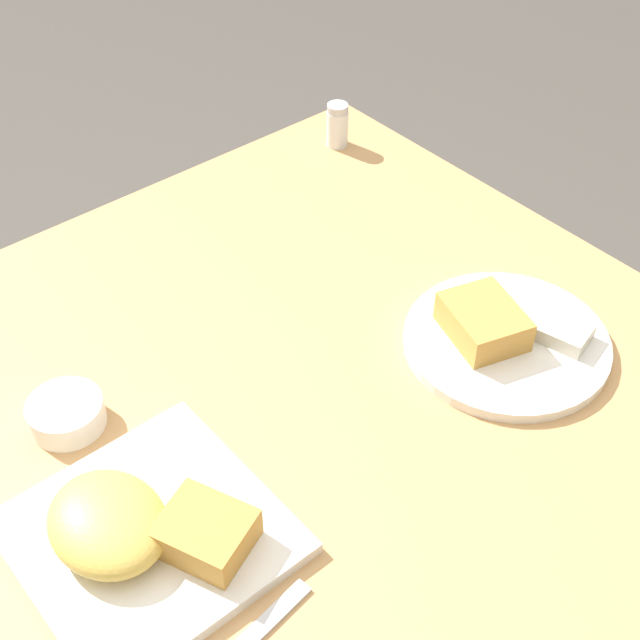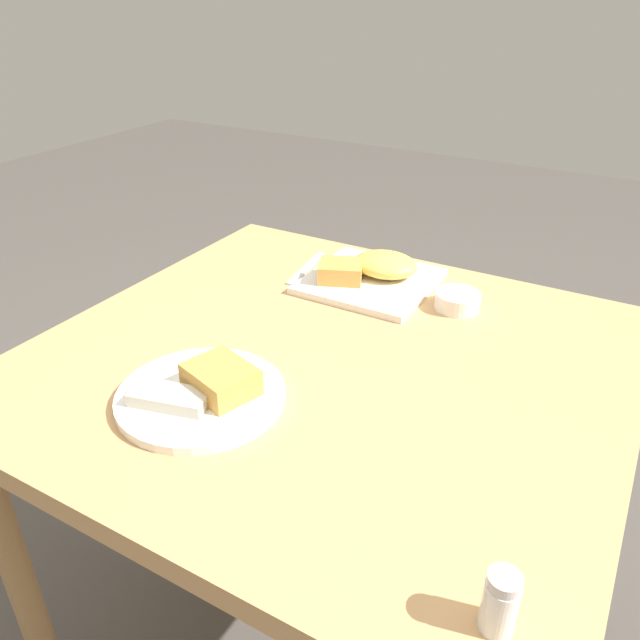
{
  "view_description": "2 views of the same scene",
  "coord_description": "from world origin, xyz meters",
  "px_view_note": "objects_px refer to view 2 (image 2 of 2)",
  "views": [
    {
      "loc": [
        0.54,
        -0.46,
        1.45
      ],
      "look_at": [
        -0.03,
        0.02,
        0.76
      ],
      "focal_mm": 50.0,
      "sensor_mm": 36.0,
      "label": 1
    },
    {
      "loc": [
        -0.41,
        0.75,
        1.25
      ],
      "look_at": [
        0.02,
        -0.01,
        0.76
      ],
      "focal_mm": 35.0,
      "sensor_mm": 36.0,
      "label": 2
    }
  ],
  "objects_px": {
    "plate_square_near": "(372,273)",
    "sauce_ramekin": "(458,300)",
    "butter_knife": "(306,268)",
    "plate_oval_far": "(203,392)",
    "salt_shaker": "(499,605)"
  },
  "relations": [
    {
      "from": "sauce_ramekin",
      "to": "salt_shaker",
      "type": "bearing_deg",
      "value": 112.14
    },
    {
      "from": "salt_shaker",
      "to": "plate_oval_far",
      "type": "bearing_deg",
      "value": -17.13
    },
    {
      "from": "plate_square_near",
      "to": "salt_shaker",
      "type": "distance_m",
      "value": 0.75
    },
    {
      "from": "plate_oval_far",
      "to": "sauce_ramekin",
      "type": "distance_m",
      "value": 0.51
    },
    {
      "from": "plate_square_near",
      "to": "butter_knife",
      "type": "xyz_separation_m",
      "value": [
        0.15,
        0.01,
        -0.02
      ]
    },
    {
      "from": "plate_square_near",
      "to": "salt_shaker",
      "type": "xyz_separation_m",
      "value": [
        -0.43,
        0.62,
        0.01
      ]
    },
    {
      "from": "plate_oval_far",
      "to": "butter_knife",
      "type": "height_order",
      "value": "plate_oval_far"
    },
    {
      "from": "plate_square_near",
      "to": "plate_oval_far",
      "type": "relative_size",
      "value": 0.98
    },
    {
      "from": "plate_square_near",
      "to": "sauce_ramekin",
      "type": "xyz_separation_m",
      "value": [
        -0.18,
        0.02,
        -0.0
      ]
    },
    {
      "from": "plate_oval_far",
      "to": "salt_shaker",
      "type": "height_order",
      "value": "salt_shaker"
    },
    {
      "from": "sauce_ramekin",
      "to": "salt_shaker",
      "type": "height_order",
      "value": "salt_shaker"
    },
    {
      "from": "plate_square_near",
      "to": "plate_oval_far",
      "type": "distance_m",
      "value": 0.48
    },
    {
      "from": "sauce_ramekin",
      "to": "butter_knife",
      "type": "relative_size",
      "value": 0.49
    },
    {
      "from": "plate_square_near",
      "to": "salt_shaker",
      "type": "relative_size",
      "value": 3.44
    },
    {
      "from": "sauce_ramekin",
      "to": "salt_shaker",
      "type": "xyz_separation_m",
      "value": [
        -0.24,
        0.6,
        0.01
      ]
    }
  ]
}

